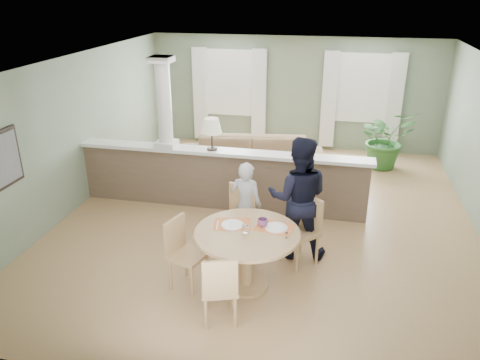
% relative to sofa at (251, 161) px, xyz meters
% --- Properties ---
extents(ground, '(8.00, 8.00, 0.00)m').
position_rel_sofa_xyz_m(ground, '(0.60, -1.55, -0.43)').
color(ground, tan).
rests_on(ground, ground).
extents(room_shell, '(7.02, 8.02, 2.71)m').
position_rel_sofa_xyz_m(room_shell, '(0.57, -0.92, 1.38)').
color(room_shell, gray).
rests_on(room_shell, ground).
extents(pony_wall, '(5.32, 0.38, 2.70)m').
position_rel_sofa_xyz_m(pony_wall, '(-0.38, -1.35, 0.27)').
color(pony_wall, brown).
rests_on(pony_wall, ground).
extents(sofa, '(3.11, 1.56, 0.87)m').
position_rel_sofa_xyz_m(sofa, '(0.00, 0.00, 0.00)').
color(sofa, olive).
rests_on(sofa, ground).
extents(houseplant, '(1.52, 1.45, 1.33)m').
position_rel_sofa_xyz_m(houseplant, '(2.76, 1.40, 0.23)').
color(houseplant, '#2A5F26').
rests_on(houseplant, ground).
extents(dining_table, '(1.39, 1.39, 0.95)m').
position_rel_sofa_xyz_m(dining_table, '(0.65, -3.65, 0.23)').
color(dining_table, tan).
rests_on(dining_table, ground).
extents(chair_far_boy, '(0.55, 0.55, 1.02)m').
position_rel_sofa_xyz_m(chair_far_boy, '(0.32, -2.68, 0.13)').
color(chair_far_boy, tan).
rests_on(chair_far_boy, ground).
extents(chair_far_man, '(0.65, 0.65, 1.02)m').
position_rel_sofa_xyz_m(chair_far_man, '(1.33, -2.86, 0.13)').
color(chair_far_man, tan).
rests_on(chair_far_man, ground).
extents(chair_near, '(0.54, 0.54, 0.95)m').
position_rel_sofa_xyz_m(chair_near, '(0.47, -4.47, 0.09)').
color(chair_near, tan).
rests_on(chair_near, ground).
extents(chair_side, '(0.56, 0.56, 0.98)m').
position_rel_sofa_xyz_m(chair_side, '(-0.20, -3.79, 0.11)').
color(chair_side, tan).
rests_on(chair_side, ground).
extents(child_person, '(0.55, 0.41, 1.38)m').
position_rel_sofa_xyz_m(child_person, '(0.41, -2.57, 0.26)').
color(child_person, '#ADADB3').
rests_on(child_person, ground).
extents(man_person, '(0.95, 0.77, 1.86)m').
position_rel_sofa_xyz_m(man_person, '(1.21, -2.67, 0.50)').
color(man_person, black).
rests_on(man_person, ground).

